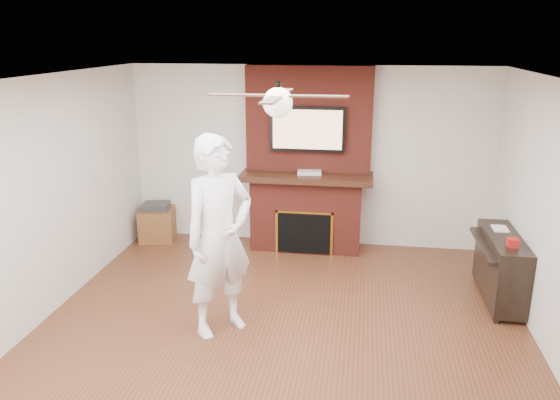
% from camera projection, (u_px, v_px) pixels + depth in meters
% --- Properties ---
extents(room_shell, '(5.36, 5.86, 2.86)m').
position_uv_depth(room_shell, '(278.00, 220.00, 5.00)').
color(room_shell, '#4D2716').
rests_on(room_shell, ground).
extents(fireplace, '(1.78, 0.64, 2.50)m').
position_uv_depth(fireplace, '(307.00, 178.00, 7.48)').
color(fireplace, maroon).
rests_on(fireplace, ground).
extents(tv, '(1.00, 0.08, 0.60)m').
position_uv_depth(tv, '(308.00, 129.00, 7.24)').
color(tv, black).
rests_on(tv, fireplace).
extents(ceiling_fan, '(1.21, 1.21, 0.31)m').
position_uv_depth(ceiling_fan, '(278.00, 101.00, 4.68)').
color(ceiling_fan, black).
rests_on(ceiling_fan, room_shell).
extents(person, '(0.86, 0.87, 2.01)m').
position_uv_depth(person, '(219.00, 237.00, 5.29)').
color(person, white).
rests_on(person, ground).
extents(side_table, '(0.56, 0.56, 0.55)m').
position_uv_depth(side_table, '(157.00, 223.00, 7.95)').
color(side_table, brown).
rests_on(side_table, ground).
extents(piano, '(0.44, 1.18, 0.86)m').
position_uv_depth(piano, '(500.00, 266.00, 6.07)').
color(piano, black).
rests_on(piano, ground).
extents(cable_box, '(0.34, 0.21, 0.05)m').
position_uv_depth(cable_box, '(309.00, 172.00, 7.35)').
color(cable_box, silver).
rests_on(cable_box, fireplace).
extents(candle_orange, '(0.07, 0.07, 0.12)m').
position_uv_depth(candle_orange, '(288.00, 245.00, 7.63)').
color(candle_orange, orange).
rests_on(candle_orange, ground).
extents(candle_green, '(0.07, 0.07, 0.10)m').
position_uv_depth(candle_green, '(302.00, 249.00, 7.52)').
color(candle_green, '#35722D').
rests_on(candle_green, ground).
extents(candle_cream, '(0.07, 0.07, 0.12)m').
position_uv_depth(candle_cream, '(316.00, 248.00, 7.51)').
color(candle_cream, beige).
rests_on(candle_cream, ground).
extents(candle_blue, '(0.06, 0.06, 0.09)m').
position_uv_depth(candle_blue, '(316.00, 248.00, 7.57)').
color(candle_blue, '#3A51AF').
rests_on(candle_blue, ground).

